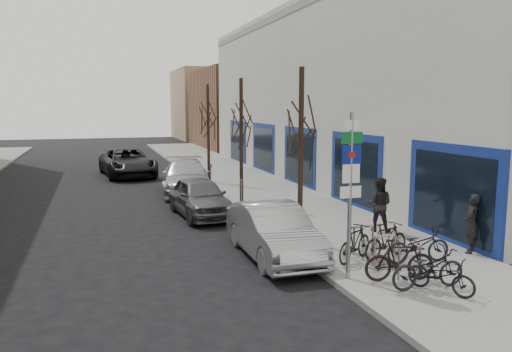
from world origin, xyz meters
TOP-DOWN VIEW (x-y plane):
  - ground at (0.00, 0.00)m, footprint 120.00×120.00m
  - sidewalk_east at (4.50, 10.00)m, footprint 5.00×70.00m
  - commercial_building at (17.00, 16.00)m, footprint 20.00×32.00m
  - brick_building_far at (13.00, 40.00)m, footprint 12.00×14.00m
  - tan_building_far at (13.50, 55.00)m, footprint 13.00×12.00m
  - highway_sign_pole at (2.40, -0.01)m, footprint 0.55×0.10m
  - bike_rack at (3.80, 0.60)m, footprint 0.66×2.26m
  - tree_near at (2.60, 3.50)m, footprint 1.80×1.80m
  - tree_mid at (2.60, 10.00)m, footprint 1.80×1.80m
  - tree_far at (2.60, 16.50)m, footprint 1.80×1.80m
  - meter_front at (2.15, 3.00)m, footprint 0.10×0.08m
  - meter_mid at (2.15, 8.50)m, footprint 0.10×0.08m
  - meter_back at (2.15, 14.00)m, footprint 0.10×0.08m
  - bike_near_left at (3.95, -1.48)m, footprint 1.17×1.61m
  - bike_near_right at (3.49, -0.54)m, footprint 1.82×0.86m
  - bike_mid_curb at (4.78, 0.52)m, footprint 1.86×0.69m
  - bike_mid_inner at (3.24, 1.19)m, footprint 1.68×1.31m
  - bike_far_curb at (3.82, -1.18)m, footprint 1.88×0.64m
  - bike_far_inner at (4.18, 1.12)m, footprint 1.79×1.00m
  - parked_car_front at (1.40, 2.61)m, footprint 1.65×4.68m
  - parked_car_mid at (0.50, 8.66)m, footprint 2.16×4.62m
  - parked_car_back at (0.89, 14.06)m, footprint 3.06×5.94m
  - lane_car at (-1.50, 21.27)m, footprint 3.51×6.46m
  - pedestrian_near at (6.80, 0.86)m, footprint 0.73×0.73m
  - pedestrian_far at (5.62, 3.87)m, footprint 0.82×0.79m

SIDE VIEW (x-z plane):
  - ground at x=0.00m, z-range 0.00..0.00m
  - sidewalk_east at x=4.50m, z-range 0.00..0.15m
  - bike_near_left at x=3.95m, z-range 0.15..1.11m
  - bike_mid_inner at x=3.24m, z-range 0.15..1.17m
  - bike_rack at x=3.80m, z-range 0.24..1.07m
  - bike_far_inner at x=4.18m, z-range 0.15..1.19m
  - bike_near_right at x=3.49m, z-range 0.15..1.21m
  - bike_mid_curb at x=4.78m, z-range 0.15..1.26m
  - bike_far_curb at x=3.82m, z-range 0.15..1.28m
  - parked_car_mid at x=0.50m, z-range 0.00..1.53m
  - parked_car_front at x=1.40m, z-range 0.00..1.54m
  - parked_car_back at x=0.89m, z-range 0.00..1.65m
  - lane_car at x=-1.50m, z-range 0.00..1.72m
  - meter_front at x=2.15m, z-range 0.28..1.55m
  - meter_mid at x=2.15m, z-range 0.28..1.55m
  - meter_back at x=2.15m, z-range 0.28..1.55m
  - pedestrian_near at x=6.80m, z-range 0.15..1.86m
  - pedestrian_far at x=5.62m, z-range 0.15..2.00m
  - highway_sign_pole at x=2.40m, z-range 0.36..4.56m
  - brick_building_far at x=13.00m, z-range 0.00..8.00m
  - tree_near at x=2.60m, z-range 1.35..6.85m
  - tree_mid at x=2.60m, z-range 1.35..6.85m
  - tree_far at x=2.60m, z-range 1.35..6.85m
  - tan_building_far at x=13.50m, z-range 0.00..9.00m
  - commercial_building at x=17.00m, z-range 0.00..10.00m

